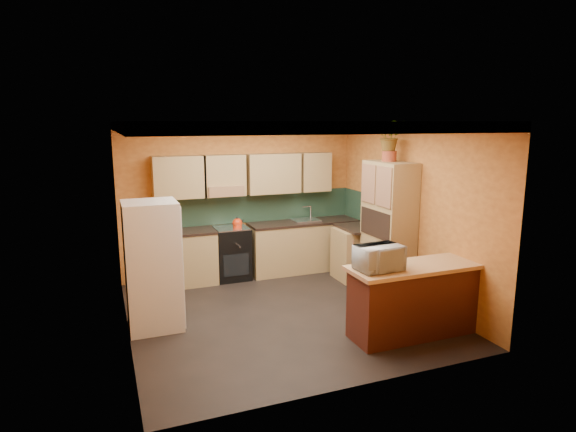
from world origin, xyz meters
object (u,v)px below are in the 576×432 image
object	(u,v)px
breakfast_bar	(419,301)
base_cabinets_back	(266,250)
fridge	(153,266)
stove	(232,253)
pantry	(388,229)
microwave	(379,258)

from	to	relation	value
breakfast_bar	base_cabinets_back	bearing A→B (deg)	108.60
base_cabinets_back	fridge	size ratio (longest dim) A/B	2.15
stove	pantry	bearing A→B (deg)	-36.99
base_cabinets_back	breakfast_bar	size ratio (longest dim) A/B	2.03
pantry	breakfast_bar	size ratio (longest dim) A/B	1.17
stove	fridge	xyz separation A→B (m)	(-1.48, -1.61, 0.39)
base_cabinets_back	stove	size ratio (longest dim) A/B	4.01
pantry	microwave	size ratio (longest dim) A/B	3.84
fridge	microwave	xyz separation A→B (m)	(2.52, -1.45, 0.23)
fridge	stove	bearing A→B (deg)	47.46
fridge	microwave	size ratio (longest dim) A/B	3.11
stove	breakfast_bar	world-z (taller)	stove
base_cabinets_back	breakfast_bar	xyz separation A→B (m)	(1.03, -3.06, 0.00)
base_cabinets_back	stove	distance (m)	0.63
stove	fridge	world-z (taller)	fridge
fridge	base_cabinets_back	bearing A→B (deg)	37.46
fridge	breakfast_bar	size ratio (longest dim) A/B	0.94
breakfast_bar	microwave	world-z (taller)	microwave
pantry	microwave	world-z (taller)	pantry
fridge	pantry	world-z (taller)	pantry
pantry	breakfast_bar	distance (m)	1.66
base_cabinets_back	pantry	size ratio (longest dim) A/B	1.74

